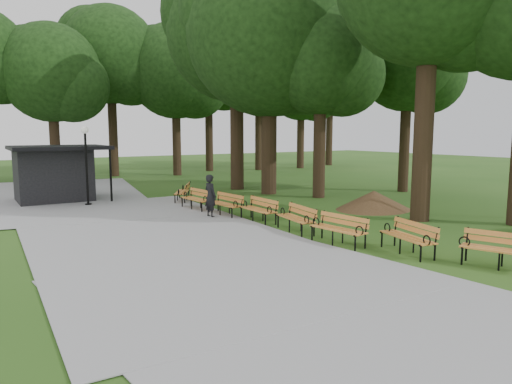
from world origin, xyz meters
TOP-DOWN VIEW (x-y plane):
  - ground at (0.00, 0.00)m, footprint 100.00×100.00m
  - path at (-4.00, 3.00)m, footprint 12.00×38.00m
  - person at (-0.90, 4.86)m, footprint 0.48×0.65m
  - kiosk at (-5.22, 12.58)m, footprint 4.18×3.63m
  - lamp_post at (-4.21, 10.28)m, footprint 0.32×0.32m
  - dirt_mound at (5.73, 2.76)m, footprint 2.83×2.83m
  - bench_0 at (1.92, -4.88)m, footprint 1.28×2.00m
  - bench_1 at (1.15, -2.74)m, footprint 1.04×1.99m
  - bench_2 at (0.27, -0.97)m, footprint 0.85×1.96m
  - bench_3 at (0.27, 1.05)m, footprint 0.92×1.98m
  - bench_4 at (0.16, 3.15)m, footprint 0.64×1.90m
  - bench_5 at (-0.25, 4.91)m, footprint 0.79×1.95m
  - bench_6 at (-0.60, 6.77)m, footprint 0.80×1.95m
  - bench_7 at (-0.16, 9.25)m, footprint 1.52×1.96m
  - lawn_tree_1 at (6.15, 6.81)m, footprint 5.40×5.40m
  - lawn_tree_2 at (4.82, 9.30)m, footprint 8.54×8.54m
  - lawn_tree_4 at (4.43, 11.95)m, footprint 7.69×7.69m
  - lawn_tree_5 at (11.58, 6.10)m, footprint 5.39×5.39m
  - tree_backdrop at (7.12, 22.87)m, footprint 36.13×9.14m

SIDE VIEW (x-z plane):
  - ground at x=0.00m, z-range 0.00..0.00m
  - path at x=-4.00m, z-range 0.00..0.06m
  - dirt_mound at x=5.73m, z-range 0.00..0.80m
  - bench_0 at x=1.92m, z-range 0.00..0.88m
  - bench_1 at x=1.15m, z-range 0.00..0.88m
  - bench_2 at x=0.27m, z-range 0.00..0.88m
  - bench_3 at x=0.27m, z-range 0.00..0.88m
  - bench_4 at x=0.16m, z-range 0.00..0.88m
  - bench_5 at x=-0.25m, z-range 0.00..0.88m
  - bench_6 at x=-0.60m, z-range 0.00..0.88m
  - bench_7 at x=-0.16m, z-range 0.00..0.88m
  - person at x=-0.90m, z-range 0.00..1.65m
  - kiosk at x=-5.22m, z-range 0.00..2.61m
  - lamp_post at x=-4.21m, z-range 0.74..4.24m
  - lawn_tree_1 at x=6.15m, z-range 1.99..11.47m
  - lawn_tree_5 at x=11.58m, z-range 2.12..11.85m
  - tree_backdrop at x=7.12m, z-range 0.00..16.01m
  - lawn_tree_2 at x=4.82m, z-range 1.97..14.53m
  - lawn_tree_4 at x=4.43m, z-range 2.38..14.93m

